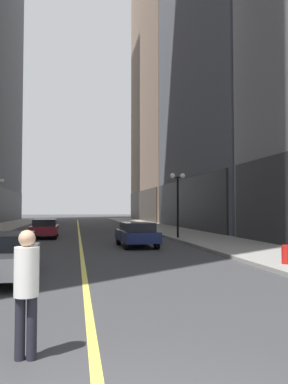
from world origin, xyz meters
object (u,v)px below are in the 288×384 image
(car_navy, at_px, (137,234))
(car_maroon, at_px, (45,228))
(fire_hydrant_right, at_px, (286,257))
(pedestrian_in_white_shirt, at_px, (26,283))
(car_silver, at_px, (0,254))
(street_lamp_right_mid, at_px, (178,191))

(car_navy, bearing_deg, car_maroon, 126.08)
(fire_hydrant_right, bearing_deg, car_navy, 115.43)
(fire_hydrant_right, bearing_deg, pedestrian_in_white_shirt, -138.92)
(car_maroon, bearing_deg, car_silver, -90.08)
(pedestrian_in_white_shirt, relative_size, fire_hydrant_right, 2.21)
(car_navy, distance_m, street_lamp_right_mid, 6.03)
(car_maroon, xyz_separation_m, fire_hydrant_right, (9.32, -15.66, -0.32))
(car_maroon, distance_m, pedestrian_in_white_shirt, 22.54)
(car_silver, bearing_deg, street_lamp_right_mid, 55.80)
(car_navy, bearing_deg, fire_hydrant_right, -64.57)
(street_lamp_right_mid, bearing_deg, fire_hydrant_right, -87.71)
(car_navy, height_order, street_lamp_right_mid, street_lamp_right_mid)
(car_navy, relative_size, fire_hydrant_right, 5.27)
(car_maroon, bearing_deg, pedestrian_in_white_shirt, -86.21)
(car_silver, distance_m, street_lamp_right_mid, 15.93)
(car_silver, relative_size, car_maroon, 1.03)
(street_lamp_right_mid, bearing_deg, pedestrian_in_white_shirt, -110.74)
(pedestrian_in_white_shirt, height_order, street_lamp_right_mid, street_lamp_right_mid)
(fire_hydrant_right, bearing_deg, car_maroon, 120.75)
(car_maroon, relative_size, fire_hydrant_right, 5.55)
(car_navy, xyz_separation_m, car_maroon, (-5.38, 7.39, 0.00))
(car_silver, bearing_deg, fire_hydrant_right, 2.92)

